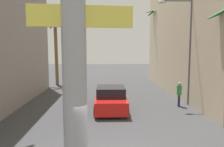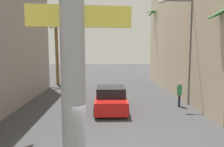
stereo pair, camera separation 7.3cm
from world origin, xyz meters
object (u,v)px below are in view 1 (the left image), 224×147
palm_tree_far_right (155,38)px  pedestrian_mid_right (179,92)px  street_lamp (185,42)px  car_lead (111,99)px  palm_tree_far_left (55,44)px  neon_sign_pole (74,24)px

palm_tree_far_right → pedestrian_mid_right: 12.86m
street_lamp → car_lead: bearing=-169.0°
street_lamp → pedestrian_mid_right: bearing=-134.0°
street_lamp → car_lead: 6.61m
palm_tree_far_right → palm_tree_far_left: 11.96m
neon_sign_pole → palm_tree_far_left: 19.55m
car_lead → palm_tree_far_left: bearing=119.3°
neon_sign_pole → street_lamp: 11.52m
car_lead → street_lamp: bearing=11.0°
pedestrian_mid_right → palm_tree_far_left: bearing=136.9°
street_lamp → palm_tree_far_left: street_lamp is taller
street_lamp → car_lead: size_ratio=1.52×
street_lamp → pedestrian_mid_right: 3.57m
car_lead → palm_tree_far_right: 14.62m
street_lamp → palm_tree_far_left: 14.69m
car_lead → palm_tree_far_right: palm_tree_far_right is taller
car_lead → pedestrian_mid_right: bearing=6.0°
palm_tree_far_right → palm_tree_far_left: palm_tree_far_right is taller
palm_tree_far_right → pedestrian_mid_right: palm_tree_far_right is taller
palm_tree_far_left → pedestrian_mid_right: (10.71, -10.01, -3.63)m
neon_sign_pole → pedestrian_mid_right: 11.39m
neon_sign_pole → palm_tree_far_right: bearing=71.4°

